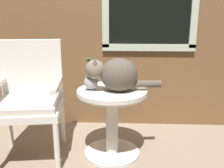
{
  "coord_description": "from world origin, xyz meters",
  "views": [
    {
      "loc": [
        0.17,
        -1.9,
        1.21
      ],
      "look_at": [
        0.07,
        0.15,
        0.65
      ],
      "focal_mm": 41.25,
      "sensor_mm": 36.0,
      "label": 1
    }
  ],
  "objects_px": {
    "cat": "(116,74)",
    "wicker_chair": "(30,95)",
    "wicker_side_table": "(112,112)",
    "pewter_vase_with_ivy": "(91,80)"
  },
  "relations": [
    {
      "from": "wicker_side_table",
      "to": "wicker_chair",
      "type": "relative_size",
      "value": 0.6
    },
    {
      "from": "wicker_chair",
      "to": "pewter_vase_with_ivy",
      "type": "height_order",
      "value": "wicker_chair"
    },
    {
      "from": "wicker_side_table",
      "to": "cat",
      "type": "bearing_deg",
      "value": -38.49
    },
    {
      "from": "wicker_side_table",
      "to": "pewter_vase_with_ivy",
      "type": "bearing_deg",
      "value": -171.69
    },
    {
      "from": "wicker_side_table",
      "to": "cat",
      "type": "height_order",
      "value": "cat"
    },
    {
      "from": "wicker_side_table",
      "to": "pewter_vase_with_ivy",
      "type": "xyz_separation_m",
      "value": [
        -0.17,
        -0.03,
        0.29
      ]
    },
    {
      "from": "wicker_chair",
      "to": "cat",
      "type": "xyz_separation_m",
      "value": [
        0.73,
        -0.02,
        0.19
      ]
    },
    {
      "from": "cat",
      "to": "pewter_vase_with_ivy",
      "type": "xyz_separation_m",
      "value": [
        -0.21,
        0.0,
        -0.05
      ]
    },
    {
      "from": "cat",
      "to": "wicker_chair",
      "type": "bearing_deg",
      "value": 178.49
    },
    {
      "from": "wicker_side_table",
      "to": "wicker_chair",
      "type": "xyz_separation_m",
      "value": [
        -0.7,
        -0.01,
        0.15
      ]
    }
  ]
}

